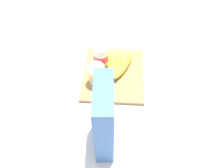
{
  "coord_description": "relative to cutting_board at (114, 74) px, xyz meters",
  "views": [
    {
      "loc": [
        -0.74,
        -0.04,
        0.78
      ],
      "look_at": [
        -0.11,
        0.0,
        0.06
      ],
      "focal_mm": 39.32,
      "sensor_mm": 36.0,
      "label": 1
    }
  ],
  "objects": [
    {
      "name": "cutting_board",
      "position": [
        0.0,
        0.0,
        0.0
      ],
      "size": [
        0.32,
        0.26,
        0.01
      ],
      "primitive_type": "cube",
      "color": "#A37A4C",
      "rests_on": "ground_plane"
    },
    {
      "name": "yogurt_cup_front",
      "position": [
        -0.05,
        0.07,
        0.05
      ],
      "size": [
        0.07,
        0.07,
        0.09
      ],
      "color": "white",
      "rests_on": "cutting_board"
    },
    {
      "name": "ground_plane",
      "position": [
        0.0,
        0.0,
        -0.01
      ],
      "size": [
        2.4,
        2.4,
        0.0
      ],
      "primitive_type": "plane",
      "color": "silver"
    },
    {
      "name": "banana_bunch",
      "position": [
        0.03,
        -0.01,
        0.02
      ],
      "size": [
        0.19,
        0.15,
        0.04
      ],
      "color": "yellow",
      "rests_on": "cutting_board"
    },
    {
      "name": "cereal_box",
      "position": [
        -0.31,
        0.01,
        0.13
      ],
      "size": [
        0.18,
        0.07,
        0.27
      ],
      "primitive_type": "cube",
      "rotation": [
        0.0,
        0.0,
        3.21
      ],
      "color": "#4770B7",
      "rests_on": "ground_plane"
    },
    {
      "name": "yogurt_cup_back",
      "position": [
        0.05,
        0.06,
        0.06
      ],
      "size": [
        0.07,
        0.07,
        0.1
      ],
      "color": "white",
      "rests_on": "cutting_board"
    }
  ]
}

